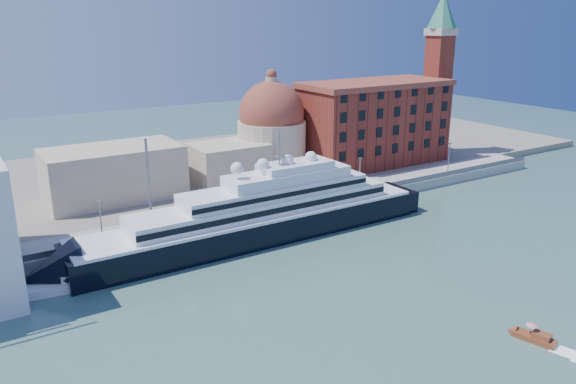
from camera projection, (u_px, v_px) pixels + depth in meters
ground at (336, 280)px, 93.61m from camera, size 400.00×400.00×0.00m
quay at (241, 215)px, 120.71m from camera, size 180.00×10.00×2.50m
land at (172, 174)px, 153.91m from camera, size 260.00×72.00×2.00m
quay_fence at (251, 213)px, 116.52m from camera, size 180.00×0.10×1.20m
superyacht at (245, 221)px, 108.52m from camera, size 81.65×11.32×24.40m
service_barge at (63, 285)px, 90.20m from camera, size 12.87×5.51×2.81m
water_taxi at (535, 337)px, 75.82m from camera, size 3.34×5.93×2.67m
warehouse at (374, 122)px, 157.99m from camera, size 43.00×19.00×23.25m
campanile at (439, 64)px, 165.77m from camera, size 8.40×8.40×47.00m
church at (219, 147)px, 140.25m from camera, size 66.00×18.00×25.50m
lamp_posts at (187, 188)px, 110.31m from camera, size 120.80×2.40×18.00m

